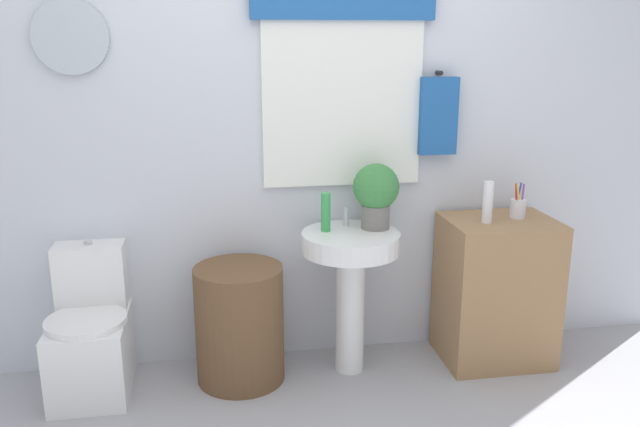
{
  "coord_description": "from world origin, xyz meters",
  "views": [
    {
      "loc": [
        -0.43,
        -2.2,
        1.7
      ],
      "look_at": [
        0.08,
        0.8,
        0.87
      ],
      "focal_mm": 36.49,
      "sensor_mm": 36.0,
      "label": 1
    }
  ],
  "objects_px": {
    "wooden_cabinet": "(496,290)",
    "soap_bottle": "(326,212)",
    "pedestal_sink": "(350,269)",
    "toilet": "(92,336)",
    "lotion_bottle": "(488,202)",
    "potted_plant": "(376,192)",
    "toothbrush_cup": "(518,208)",
    "laundry_hamper": "(240,324)"
  },
  "relations": [
    {
      "from": "potted_plant",
      "to": "toothbrush_cup",
      "type": "relative_size",
      "value": 1.81
    },
    {
      "from": "soap_bottle",
      "to": "potted_plant",
      "type": "distance_m",
      "value": 0.28
    },
    {
      "from": "toilet",
      "to": "potted_plant",
      "type": "height_order",
      "value": "potted_plant"
    },
    {
      "from": "wooden_cabinet",
      "to": "soap_bottle",
      "type": "relative_size",
      "value": 3.94
    },
    {
      "from": "soap_bottle",
      "to": "potted_plant",
      "type": "relative_size",
      "value": 0.59
    },
    {
      "from": "laundry_hamper",
      "to": "potted_plant",
      "type": "height_order",
      "value": "potted_plant"
    },
    {
      "from": "soap_bottle",
      "to": "lotion_bottle",
      "type": "height_order",
      "value": "lotion_bottle"
    },
    {
      "from": "laundry_hamper",
      "to": "toothbrush_cup",
      "type": "bearing_deg",
      "value": 0.77
    },
    {
      "from": "lotion_bottle",
      "to": "toothbrush_cup",
      "type": "xyz_separation_m",
      "value": [
        0.2,
        0.06,
        -0.05
      ]
    },
    {
      "from": "toilet",
      "to": "toothbrush_cup",
      "type": "xyz_separation_m",
      "value": [
        2.19,
        -0.01,
        0.56
      ]
    },
    {
      "from": "toilet",
      "to": "pedestal_sink",
      "type": "relative_size",
      "value": 0.97
    },
    {
      "from": "potted_plant",
      "to": "pedestal_sink",
      "type": "bearing_deg",
      "value": -156.8
    },
    {
      "from": "wooden_cabinet",
      "to": "toothbrush_cup",
      "type": "distance_m",
      "value": 0.46
    },
    {
      "from": "potted_plant",
      "to": "toothbrush_cup",
      "type": "bearing_deg",
      "value": -3.04
    },
    {
      "from": "soap_bottle",
      "to": "lotion_bottle",
      "type": "distance_m",
      "value": 0.83
    },
    {
      "from": "laundry_hamper",
      "to": "pedestal_sink",
      "type": "height_order",
      "value": "pedestal_sink"
    },
    {
      "from": "laundry_hamper",
      "to": "soap_bottle",
      "type": "relative_size",
      "value": 3.02
    },
    {
      "from": "pedestal_sink",
      "to": "soap_bottle",
      "type": "bearing_deg",
      "value": 157.38
    },
    {
      "from": "soap_bottle",
      "to": "toothbrush_cup",
      "type": "xyz_separation_m",
      "value": [
        1.02,
        -0.03,
        -0.01
      ]
    },
    {
      "from": "pedestal_sink",
      "to": "potted_plant",
      "type": "relative_size",
      "value": 2.25
    },
    {
      "from": "toilet",
      "to": "toothbrush_cup",
      "type": "relative_size",
      "value": 3.94
    },
    {
      "from": "laundry_hamper",
      "to": "potted_plant",
      "type": "relative_size",
      "value": 1.8
    },
    {
      "from": "pedestal_sink",
      "to": "wooden_cabinet",
      "type": "distance_m",
      "value": 0.82
    },
    {
      "from": "pedestal_sink",
      "to": "toilet",
      "type": "bearing_deg",
      "value": 178.51
    },
    {
      "from": "soap_bottle",
      "to": "lotion_bottle",
      "type": "bearing_deg",
      "value": -6.26
    },
    {
      "from": "laundry_hamper",
      "to": "pedestal_sink",
      "type": "bearing_deg",
      "value": 0.0
    },
    {
      "from": "toothbrush_cup",
      "to": "lotion_bottle",
      "type": "bearing_deg",
      "value": -163.15
    },
    {
      "from": "toilet",
      "to": "laundry_hamper",
      "type": "height_order",
      "value": "toilet"
    },
    {
      "from": "potted_plant",
      "to": "lotion_bottle",
      "type": "relative_size",
      "value": 1.56
    },
    {
      "from": "pedestal_sink",
      "to": "lotion_bottle",
      "type": "xyz_separation_m",
      "value": [
        0.7,
        -0.04,
        0.33
      ]
    },
    {
      "from": "soap_bottle",
      "to": "potted_plant",
      "type": "xyz_separation_m",
      "value": [
        0.26,
        0.01,
        0.09
      ]
    },
    {
      "from": "lotion_bottle",
      "to": "toothbrush_cup",
      "type": "bearing_deg",
      "value": 16.85
    },
    {
      "from": "pedestal_sink",
      "to": "soap_bottle",
      "type": "xyz_separation_m",
      "value": [
        -0.12,
        0.05,
        0.29
      ]
    },
    {
      "from": "potted_plant",
      "to": "toothbrush_cup",
      "type": "height_order",
      "value": "potted_plant"
    },
    {
      "from": "toilet",
      "to": "laundry_hamper",
      "type": "xyz_separation_m",
      "value": [
        0.73,
        -0.03,
        0.02
      ]
    },
    {
      "from": "toothbrush_cup",
      "to": "wooden_cabinet",
      "type": "bearing_deg",
      "value": -168.68
    },
    {
      "from": "laundry_hamper",
      "to": "toilet",
      "type": "bearing_deg",
      "value": 177.35
    },
    {
      "from": "wooden_cabinet",
      "to": "toothbrush_cup",
      "type": "xyz_separation_m",
      "value": [
        0.1,
        0.02,
        0.45
      ]
    },
    {
      "from": "toilet",
      "to": "laundry_hamper",
      "type": "relative_size",
      "value": 1.21
    },
    {
      "from": "toilet",
      "to": "lotion_bottle",
      "type": "distance_m",
      "value": 2.09
    },
    {
      "from": "toilet",
      "to": "soap_bottle",
      "type": "relative_size",
      "value": 3.66
    },
    {
      "from": "pedestal_sink",
      "to": "soap_bottle",
      "type": "relative_size",
      "value": 3.79
    }
  ]
}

